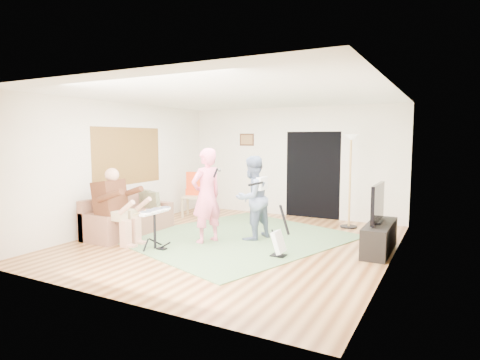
# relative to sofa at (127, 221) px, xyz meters

# --- Properties ---
(floor) EXTENTS (6.00, 6.00, 0.00)m
(floor) POSITION_rel_sofa_xyz_m (2.29, 0.38, -0.26)
(floor) COLOR brown
(floor) RESTS_ON ground
(walls) EXTENTS (5.50, 6.00, 2.70)m
(walls) POSITION_rel_sofa_xyz_m (2.29, 0.38, 1.09)
(walls) COLOR silver
(walls) RESTS_ON floor
(ceiling) EXTENTS (6.00, 6.00, 0.00)m
(ceiling) POSITION_rel_sofa_xyz_m (2.29, 0.38, 2.44)
(ceiling) COLOR white
(ceiling) RESTS_ON walls
(window_blinds) EXTENTS (0.00, 2.05, 2.05)m
(window_blinds) POSITION_rel_sofa_xyz_m (-0.46, 0.58, 1.29)
(window_blinds) COLOR olive
(window_blinds) RESTS_ON walls
(doorway) EXTENTS (2.10, 0.00, 2.10)m
(doorway) POSITION_rel_sofa_xyz_m (2.84, 3.37, 0.79)
(doorway) COLOR black
(doorway) RESTS_ON walls
(picture_frame) EXTENTS (0.42, 0.03, 0.32)m
(picture_frame) POSITION_rel_sofa_xyz_m (1.04, 3.37, 1.64)
(picture_frame) COLOR #3F2314
(picture_frame) RESTS_ON walls
(area_rug) EXTENTS (4.48, 4.75, 0.02)m
(area_rug) POSITION_rel_sofa_xyz_m (2.18, 0.75, -0.25)
(area_rug) COLOR #527245
(area_rug) RESTS_ON floor
(sofa) EXTENTS (0.79, 1.91, 0.77)m
(sofa) POSITION_rel_sofa_xyz_m (0.00, 0.00, 0.00)
(sofa) COLOR brown
(sofa) RESTS_ON floor
(drummer) EXTENTS (0.91, 0.51, 1.40)m
(drummer) POSITION_rel_sofa_xyz_m (0.42, -0.65, 0.29)
(drummer) COLOR #4F2816
(drummer) RESTS_ON sofa
(drum_kit) EXTENTS (0.39, 0.71, 0.73)m
(drum_kit) POSITION_rel_sofa_xyz_m (1.29, -0.65, 0.06)
(drum_kit) COLOR black
(drum_kit) RESTS_ON floor
(singer) EXTENTS (0.62, 0.75, 1.76)m
(singer) POSITION_rel_sofa_xyz_m (1.84, 0.17, 0.62)
(singer) COLOR pink
(singer) RESTS_ON floor
(microphone) EXTENTS (0.06, 0.06, 0.24)m
(microphone) POSITION_rel_sofa_xyz_m (2.04, 0.17, 1.06)
(microphone) COLOR black
(microphone) RESTS_ON singer
(guitarist) EXTENTS (0.82, 0.93, 1.61)m
(guitarist) POSITION_rel_sofa_xyz_m (2.48, 0.78, 0.55)
(guitarist) COLOR slate
(guitarist) RESTS_ON floor
(guitar_held) EXTENTS (0.14, 0.60, 0.26)m
(guitar_held) POSITION_rel_sofa_xyz_m (2.68, 0.78, 0.84)
(guitar_held) COLOR white
(guitar_held) RESTS_ON guitarist
(guitar_spare) EXTENTS (0.31, 0.28, 0.87)m
(guitar_spare) POSITION_rel_sofa_xyz_m (3.38, -0.05, -0.01)
(guitar_spare) COLOR black
(guitar_spare) RESTS_ON floor
(torchiere_lamp) EXTENTS (0.36, 0.36, 2.02)m
(torchiere_lamp) POSITION_rel_sofa_xyz_m (3.89, 2.69, 1.13)
(torchiere_lamp) COLOR black
(torchiere_lamp) RESTS_ON floor
(dining_chair) EXTENTS (0.58, 0.60, 1.10)m
(dining_chair) POSITION_rel_sofa_xyz_m (0.20, 2.11, 0.13)
(dining_chair) COLOR #D0B987
(dining_chair) RESTS_ON floor
(tv_cabinet) EXTENTS (0.40, 1.40, 0.50)m
(tv_cabinet) POSITION_rel_sofa_xyz_m (4.79, 1.04, -0.01)
(tv_cabinet) COLOR black
(tv_cabinet) RESTS_ON floor
(television) EXTENTS (0.06, 1.00, 0.65)m
(television) POSITION_rel_sofa_xyz_m (4.74, 1.04, 0.59)
(television) COLOR black
(television) RESTS_ON tv_cabinet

